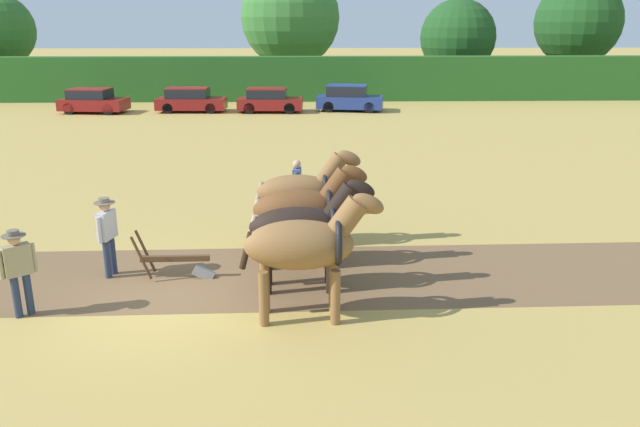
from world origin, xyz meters
TOP-DOWN VIEW (x-y plane):
  - ground_plane at (0.00, 0.00)m, footprint 240.00×240.00m
  - plowed_furrow_strip at (-2.25, 1.04)m, footprint 31.82×3.99m
  - hedgerow at (0.00, 32.27)m, footprint 71.47×1.44m
  - tree_center at (1.87, 37.89)m, footprint 7.44×7.44m
  - tree_center_right at (14.59, 37.46)m, footprint 5.69×5.69m
  - tree_right at (23.97, 38.04)m, footprint 6.55×6.55m
  - draft_horse_lead_left at (2.65, -0.88)m, footprint 2.66×0.98m
  - draft_horse_lead_right at (2.64, 0.45)m, footprint 2.67×0.88m
  - draft_horse_trail_left at (2.62, 1.78)m, footprint 2.68×0.99m
  - draft_horse_trail_right at (2.60, 3.11)m, footprint 2.66×0.90m
  - plow at (0.02, 1.08)m, footprint 1.69×0.47m
  - farmer_at_plow at (-1.54, 1.25)m, footprint 0.44×0.66m
  - farmer_beside_team at (2.47, 5.26)m, footprint 0.25×0.66m
  - farmer_onlooker_left at (-2.61, -0.62)m, footprint 0.53×0.46m
  - parked_car_far_left at (-9.84, 26.57)m, footprint 4.03×2.27m
  - parked_car_left at (-4.08, 26.85)m, footprint 4.17×1.93m
  - parked_car_center_left at (0.71, 26.56)m, footprint 3.93×1.98m
  - parked_car_center at (5.55, 26.93)m, footprint 4.21×2.40m

SIDE VIEW (x-z plane):
  - ground_plane at x=0.00m, z-range 0.00..0.00m
  - plowed_furrow_strip at x=-2.25m, z-range 0.00..0.01m
  - plow at x=0.02m, z-range -0.24..0.88m
  - parked_car_center_left at x=0.71m, z-range -0.02..1.42m
  - parked_car_left at x=-4.08m, z-range -0.03..1.43m
  - parked_car_far_left at x=-9.84m, z-range -0.02..1.43m
  - parked_car_center at x=5.55m, z-range -0.03..1.54m
  - farmer_beside_team at x=2.47m, z-range 0.13..1.79m
  - farmer_onlooker_left at x=-2.61m, z-range 0.14..1.83m
  - farmer_at_plow at x=-1.54m, z-range 0.16..1.91m
  - draft_horse_trail_left at x=2.62m, z-range 0.12..2.49m
  - draft_horse_lead_right at x=2.64m, z-range 0.15..2.53m
  - draft_horse_trail_right at x=2.60m, z-range 0.13..2.56m
  - draft_horse_lead_left at x=2.65m, z-range 0.20..2.67m
  - hedgerow at x=0.00m, z-range 0.00..2.98m
  - tree_center_right at x=14.59m, z-range 0.62..7.56m
  - tree_right at x=23.97m, z-range 0.96..9.43m
  - tree_center at x=1.87m, z-range 0.91..10.17m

